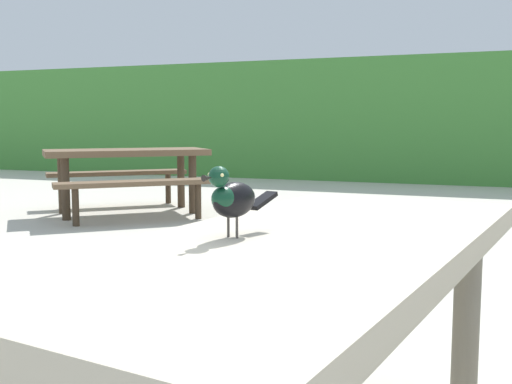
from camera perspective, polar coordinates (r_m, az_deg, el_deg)
The scene contains 4 objects.
hedge_wall at distance 11.76m, azimuth 19.70°, elevation 6.37°, with size 28.00×2.18×2.20m, color #428438.
picnic_table_foreground at distance 1.62m, azimuth 5.06°, elevation -10.46°, with size 1.92×1.94×0.74m.
bird_grackle at distance 1.53m, azimuth -2.30°, elevation -0.51°, with size 0.12×0.28×0.18m.
picnic_table_mid_left at distance 7.12m, azimuth -12.02°, elevation 2.47°, with size 2.40×2.39×0.74m.
Camera 1 is at (0.38, -1.50, 1.03)m, focal length 42.61 mm.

